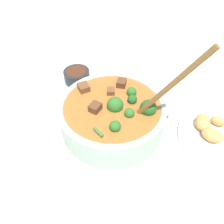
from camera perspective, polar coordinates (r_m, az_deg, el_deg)
The scene contains 5 objects.
ground_plane at distance 0.61m, azimuth 0.00°, elevation -3.68°, with size 4.00×4.00×0.00m, color #ADBCAD.
stew_bowl at distance 0.57m, azimuth 0.11°, elevation -0.42°, with size 0.33×0.28×0.29m.
condiment_bowl at distance 0.76m, azimuth -9.17°, elevation 9.43°, with size 0.09×0.09×0.04m.
empty_plate at distance 0.56m, azimuth -24.34°, elevation -15.12°, with size 0.19×0.19×0.02m.
food_plate at distance 0.64m, azimuth 26.94°, elevation -5.76°, with size 0.24×0.24×0.05m.
Camera 1 is at (0.13, -0.38, 0.46)m, focal length 35.00 mm.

